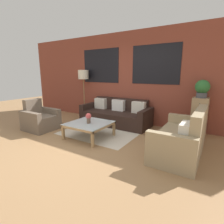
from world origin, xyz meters
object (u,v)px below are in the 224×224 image
at_px(settee_vintage, 182,139).
at_px(coffee_table, 89,125).
at_px(drawer_cabinet, 199,117).
at_px(flower_vase, 89,117).
at_px(armchair_corner, 40,120).
at_px(floor_lamp, 83,77).
at_px(couch_dark, 116,115).
at_px(potted_plant, 202,88).

relative_size(settee_vintage, coffee_table, 1.70).
distance_m(drawer_cabinet, flower_vase, 2.76).
xyz_separation_m(coffee_table, drawer_cabinet, (2.26, 1.57, 0.16)).
xyz_separation_m(settee_vintage, armchair_corner, (-3.71, -0.43, -0.03)).
height_order(coffee_table, floor_lamp, floor_lamp).
height_order(settee_vintage, floor_lamp, floor_lamp).
xyz_separation_m(floor_lamp, flower_vase, (1.51, -1.61, -0.92)).
xyz_separation_m(couch_dark, potted_plant, (2.30, 0.20, 0.92)).
bearing_deg(flower_vase, armchair_corner, -174.15).
xyz_separation_m(armchair_corner, coffee_table, (1.60, 0.21, 0.05)).
xyz_separation_m(settee_vintage, coffee_table, (-2.11, -0.22, 0.02)).
height_order(drawer_cabinet, potted_plant, potted_plant).
distance_m(couch_dark, settee_vintage, 2.44).
bearing_deg(coffee_table, drawer_cabinet, 34.86).
height_order(couch_dark, potted_plant, potted_plant).
bearing_deg(settee_vintage, floor_lamp, 159.53).
bearing_deg(floor_lamp, potted_plant, 0.14).
bearing_deg(couch_dark, settee_vintage, -28.04).
height_order(floor_lamp, flower_vase, floor_lamp).
relative_size(couch_dark, coffee_table, 2.25).
bearing_deg(settee_vintage, potted_plant, 83.78).
distance_m(settee_vintage, coffee_table, 2.12).
height_order(armchair_corner, coffee_table, armchair_corner).
relative_size(armchair_corner, floor_lamp, 0.50).
relative_size(armchair_corner, drawer_cabinet, 0.86).
xyz_separation_m(settee_vintage, drawer_cabinet, (0.15, 1.35, 0.18)).
height_order(armchair_corner, potted_plant, potted_plant).
bearing_deg(flower_vase, couch_dark, 92.60).
bearing_deg(drawer_cabinet, potted_plant, 90.00).
distance_m(floor_lamp, drawer_cabinet, 3.86).
relative_size(armchair_corner, potted_plant, 1.93).
bearing_deg(coffee_table, flower_vase, -63.64).
distance_m(couch_dark, drawer_cabinet, 2.32).
bearing_deg(couch_dark, floor_lamp, 172.30).
xyz_separation_m(armchair_corner, flower_vase, (1.62, 0.17, 0.25)).
bearing_deg(settee_vintage, armchair_corner, -173.35).
distance_m(settee_vintage, drawer_cabinet, 1.37).
relative_size(couch_dark, potted_plant, 4.96).
distance_m(coffee_table, drawer_cabinet, 2.76).
xyz_separation_m(couch_dark, floor_lamp, (-1.44, 0.20, 1.16)).
height_order(settee_vintage, potted_plant, potted_plant).
relative_size(coffee_table, drawer_cabinet, 0.99).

